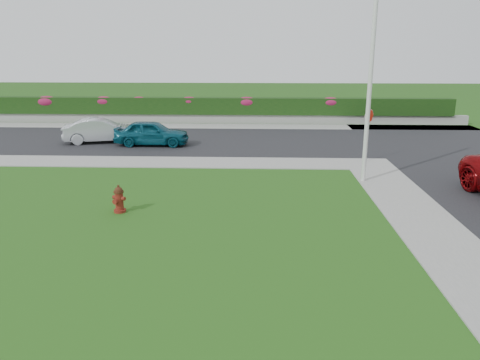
{
  "coord_description": "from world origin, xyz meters",
  "views": [
    {
      "loc": [
        2.21,
        -10.89,
        4.81
      ],
      "look_at": [
        1.65,
        3.06,
        0.9
      ],
      "focal_mm": 35.0,
      "sensor_mm": 36.0,
      "label": 1
    }
  ],
  "objects_px": {
    "fire_hydrant": "(119,199)",
    "utility_pole": "(369,94)",
    "sedan_silver": "(101,130)",
    "sedan_teal": "(152,133)",
    "stop_sign": "(369,123)"
  },
  "relations": [
    {
      "from": "sedan_teal",
      "to": "sedan_silver",
      "type": "distance_m",
      "value": 2.94
    },
    {
      "from": "fire_hydrant",
      "to": "utility_pole",
      "type": "relative_size",
      "value": 0.13
    },
    {
      "from": "sedan_silver",
      "to": "utility_pole",
      "type": "bearing_deg",
      "value": -135.14
    },
    {
      "from": "sedan_teal",
      "to": "sedan_silver",
      "type": "xyz_separation_m",
      "value": [
        -2.86,
        0.68,
        -0.01
      ]
    },
    {
      "from": "fire_hydrant",
      "to": "stop_sign",
      "type": "relative_size",
      "value": 0.36
    },
    {
      "from": "sedan_teal",
      "to": "utility_pole",
      "type": "distance_m",
      "value": 11.7
    },
    {
      "from": "sedan_teal",
      "to": "fire_hydrant",
      "type": "bearing_deg",
      "value": -172.65
    },
    {
      "from": "fire_hydrant",
      "to": "utility_pole",
      "type": "distance_m",
      "value": 9.44
    },
    {
      "from": "fire_hydrant",
      "to": "utility_pole",
      "type": "height_order",
      "value": "utility_pole"
    },
    {
      "from": "stop_sign",
      "to": "utility_pole",
      "type": "bearing_deg",
      "value": -124.71
    },
    {
      "from": "fire_hydrant",
      "to": "sedan_silver",
      "type": "bearing_deg",
      "value": 132.99
    },
    {
      "from": "sedan_silver",
      "to": "utility_pole",
      "type": "distance_m",
      "value": 14.43
    },
    {
      "from": "stop_sign",
      "to": "fire_hydrant",
      "type": "bearing_deg",
      "value": -162.68
    },
    {
      "from": "fire_hydrant",
      "to": "stop_sign",
      "type": "distance_m",
      "value": 11.49
    },
    {
      "from": "sedan_silver",
      "to": "stop_sign",
      "type": "bearing_deg",
      "value": -121.46
    }
  ]
}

